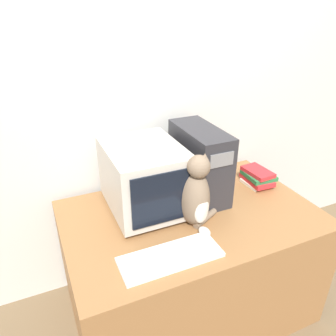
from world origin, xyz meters
TOP-DOWN VIEW (x-y plane):
  - wall_back at (0.00, 0.94)m, footprint 7.00×0.05m
  - desk at (0.00, 0.44)m, footprint 1.37×0.87m
  - crt_monitor at (-0.21, 0.59)m, footprint 0.38×0.49m
  - computer_tower at (0.14, 0.61)m, footprint 0.20×0.45m
  - keyboard at (-0.25, 0.16)m, footprint 0.47×0.18m
  - cat at (-0.03, 0.35)m, footprint 0.24×0.25m
  - book_stack at (0.53, 0.56)m, footprint 0.17×0.21m
  - pen at (-0.38, 0.22)m, footprint 0.16×0.05m

SIDE VIEW (x-z plane):
  - desk at x=0.00m, z-range 0.00..0.71m
  - pen at x=-0.38m, z-range 0.71..0.72m
  - keyboard at x=-0.25m, z-range 0.71..0.73m
  - book_stack at x=0.53m, z-range 0.71..0.81m
  - cat at x=-0.03m, z-range 0.68..1.09m
  - crt_monitor at x=-0.21m, z-range 0.71..1.09m
  - computer_tower at x=0.14m, z-range 0.71..1.12m
  - wall_back at x=0.00m, z-range 0.00..2.50m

